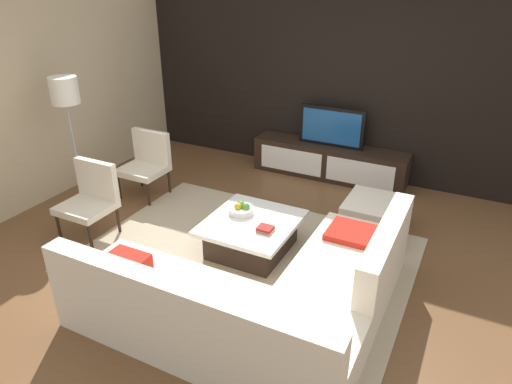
{
  "coord_description": "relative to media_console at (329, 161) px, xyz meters",
  "views": [
    {
      "loc": [
        1.9,
        -3.73,
        2.84
      ],
      "look_at": [
        -0.23,
        0.45,
        0.54
      ],
      "focal_mm": 32.39,
      "sensor_mm": 36.0,
      "label": 1
    }
  ],
  "objects": [
    {
      "name": "area_rug",
      "position": [
        -0.1,
        -2.4,
        -0.24
      ],
      "size": [
        3.43,
        2.46,
        0.01
      ],
      "primitive_type": "cube",
      "color": "tan",
      "rests_on": "ground"
    },
    {
      "name": "accent_chair_far",
      "position": [
        -2.04,
        -1.64,
        0.24
      ],
      "size": [
        0.58,
        0.53,
        0.87
      ],
      "rotation": [
        0.0,
        0.0,
        -0.18
      ],
      "color": "black",
      "rests_on": "ground"
    },
    {
      "name": "ground_plane",
      "position": [
        0.0,
        -2.4,
        -0.25
      ],
      "size": [
        14.0,
        14.0,
        0.0
      ],
      "primitive_type": "plane",
      "color": "brown"
    },
    {
      "name": "accent_chair_near",
      "position": [
        -1.92,
        -2.78,
        0.24
      ],
      "size": [
        0.56,
        0.52,
        0.87
      ],
      "rotation": [
        0.0,
        0.0,
        0.19
      ],
      "color": "black",
      "rests_on": "ground"
    },
    {
      "name": "fruit_bowl",
      "position": [
        -0.28,
        -2.2,
        0.18
      ],
      "size": [
        0.28,
        0.28,
        0.14
      ],
      "color": "silver",
      "rests_on": "coffee_table"
    },
    {
      "name": "side_wall_left",
      "position": [
        -3.2,
        -2.2,
        1.15
      ],
      "size": [
        0.12,
        5.2,
        2.8
      ],
      "primitive_type": "cube",
      "color": "#C6B28E",
      "rests_on": "ground"
    },
    {
      "name": "media_console",
      "position": [
        0.0,
        0.0,
        0.0
      ],
      "size": [
        2.26,
        0.46,
        0.5
      ],
      "color": "black",
      "rests_on": "ground"
    },
    {
      "name": "ottoman",
      "position": [
        1.01,
        -1.28,
        -0.05
      ],
      "size": [
        0.7,
        0.7,
        0.4
      ],
      "primitive_type": "cube",
      "color": "beige",
      "rests_on": "ground"
    },
    {
      "name": "television",
      "position": [
        0.0,
        0.0,
        0.53
      ],
      "size": [
        0.95,
        0.06,
        0.57
      ],
      "color": "black",
      "rests_on": "media_console"
    },
    {
      "name": "coffee_table",
      "position": [
        -0.1,
        -2.3,
        -0.05
      ],
      "size": [
        0.94,
        1.01,
        0.38
      ],
      "color": "black",
      "rests_on": "ground"
    },
    {
      "name": "floor_lamp",
      "position": [
        -2.61,
        -2.29,
        1.17
      ],
      "size": [
        0.33,
        0.33,
        1.68
      ],
      "color": "#A5A5AA",
      "rests_on": "ground"
    },
    {
      "name": "book_stack",
      "position": [
        0.13,
        -2.42,
        0.16
      ],
      "size": [
        0.18,
        0.14,
        0.05
      ],
      "color": "#CCB78C",
      "rests_on": "coffee_table"
    },
    {
      "name": "feature_wall_back",
      "position": [
        0.0,
        0.3,
        1.15
      ],
      "size": [
        6.4,
        0.12,
        2.8
      ],
      "primitive_type": "cube",
      "color": "black",
      "rests_on": "ground"
    },
    {
      "name": "sectional_couch",
      "position": [
        0.52,
        -3.3,
        0.03
      ],
      "size": [
        2.51,
        2.32,
        0.82
      ],
      "color": "beige",
      "rests_on": "ground"
    }
  ]
}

